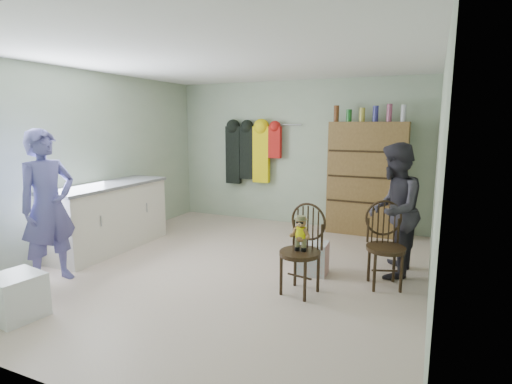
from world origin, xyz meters
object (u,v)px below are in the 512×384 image
at_px(chair_front, 302,242).
at_px(chair_far, 385,241).
at_px(dresser, 367,178).
at_px(counter, 109,217).

xyz_separation_m(chair_front, chair_far, (0.77, 0.55, -0.04)).
bearing_deg(chair_front, dresser, 96.22).
bearing_deg(counter, chair_front, -5.96).
bearing_deg(counter, chair_far, 3.72).
relative_size(chair_front, chair_far, 1.01).
relative_size(counter, chair_front, 1.95).
height_order(chair_far, dresser, dresser).
height_order(chair_front, dresser, dresser).
distance_m(chair_front, chair_far, 0.95).
distance_m(counter, dresser, 3.96).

